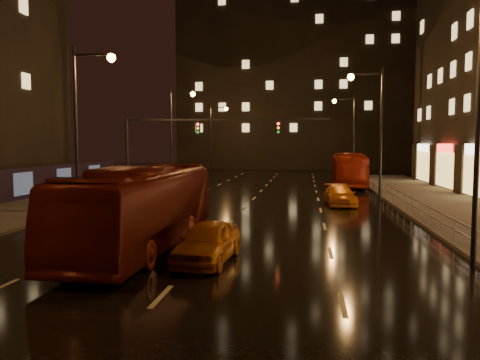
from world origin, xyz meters
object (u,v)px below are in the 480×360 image
object	(u,v)px
bus_curb	(349,170)
taxi_far	(340,195)
bus_red	(144,208)
taxi_near	(208,242)

from	to	relation	value
bus_curb	taxi_far	xyz separation A→B (m)	(-1.91, -14.83, -1.01)
bus_red	taxi_near	size ratio (longest dim) A/B	2.78
bus_red	bus_curb	size ratio (longest dim) A/B	1.00
bus_red	taxi_far	xyz separation A→B (m)	(8.94, 15.17, -1.00)
bus_curb	taxi_near	size ratio (longest dim) A/B	2.78
taxi_far	taxi_near	bearing A→B (deg)	-113.84
taxi_far	bus_curb	bearing A→B (deg)	78.02
bus_curb	taxi_near	bearing A→B (deg)	-102.24
bus_curb	taxi_near	distance (m)	32.79
bus_red	taxi_near	bearing A→B (deg)	-30.77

